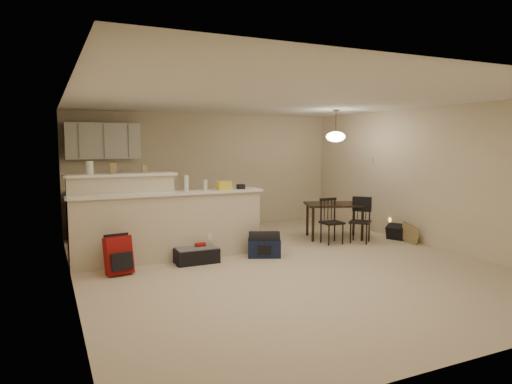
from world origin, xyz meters
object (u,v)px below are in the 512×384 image
red_backpack (118,255)px  suitcase (196,255)px  dining_chair_near (332,221)px  dining_chair_far (360,221)px  navy_duffel (264,248)px  dining_table (334,208)px  pendant_lamp (336,136)px  black_daypack (396,232)px

red_backpack → suitcase: bearing=-1.7°
dining_chair_near → red_backpack: size_ratio=1.55×
dining_chair_far → navy_duffel: bearing=-126.2°
dining_table → pendant_lamp: size_ratio=2.08×
dining_chair_near → red_backpack: 3.91m
dining_chair_near → black_daypack: bearing=-7.1°
dining_chair_near → suitcase: (-2.69, -0.22, -0.31)m
dining_chair_near → pendant_lamp: bearing=53.2°
navy_duffel → black_daypack: (2.91, 0.14, -0.00)m
pendant_lamp → dining_chair_near: bearing=-129.3°
red_backpack → dining_chair_near: bearing=-3.3°
black_daypack → navy_duffel: bearing=65.3°
suitcase → black_daypack: (4.03, 0.00, 0.03)m
suitcase → red_backpack: size_ratio=1.22×
red_backpack → navy_duffel: 2.32m
navy_duffel → red_backpack: bearing=-156.4°
black_daypack → dining_chair_far: bearing=57.4°
dining_chair_near → dining_chair_far: 0.55m
suitcase → red_backpack: red_backpack is taller
pendant_lamp → suitcase: 3.60m
pendant_lamp → red_backpack: (-4.21, -0.76, -1.72)m
pendant_lamp → navy_duffel: 2.75m
pendant_lamp → dining_chair_near: (-0.32, -0.39, -1.57)m
dining_table → navy_duffel: bearing=-137.3°
red_backpack → dining_chair_far: bearing=-5.8°
suitcase → pendant_lamp: bearing=11.6°
pendant_lamp → black_daypack: bearing=-31.2°
dining_chair_far → black_daypack: bearing=42.8°
dining_chair_near → navy_duffel: dining_chair_near is taller
red_backpack → black_daypack: 5.22m
dining_table → suitcase: dining_table is taller
suitcase → navy_duffel: navy_duffel is taller
suitcase → dining_chair_near: bearing=4.8°
dining_chair_far → red_backpack: 4.42m
black_daypack → dining_chair_near: bearing=53.1°
pendant_lamp → dining_chair_far: (0.21, -0.54, -1.57)m
dining_table → dining_chair_near: size_ratio=1.54×
dining_table → navy_duffel: size_ratio=2.43×
navy_duffel → black_daypack: size_ratio=1.65×
black_daypack → suitcase: bearing=62.6°
navy_duffel → dining_table: bearing=45.0°
dining_chair_far → navy_duffel: 2.13m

